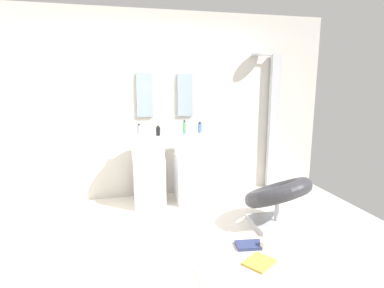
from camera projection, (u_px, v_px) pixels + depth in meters
The scene contains 16 objects.
ground_plane at pixel (190, 250), 3.09m from camera, with size 4.80×3.60×0.04m, color silver.
rear_partition at pixel (165, 106), 4.42m from camera, with size 4.80×0.10×2.60m, color beige.
pedestal_sink_left at pixel (149, 170), 4.09m from camera, with size 0.43×0.43×1.06m.
pedestal_sink_right at pixel (191, 167), 4.22m from camera, with size 0.43×0.43×1.06m.
vanity_mirror_left at pixel (144, 95), 4.26m from camera, with size 0.22×0.03×0.60m, color #8C9EA8.
vanity_mirror_right at pixel (185, 95), 4.38m from camera, with size 0.22×0.03×0.60m, color #8C9EA8.
shower_column at pixel (272, 120), 4.70m from camera, with size 0.49×0.24×2.05m.
lounge_chair at pixel (277, 197), 3.51m from camera, with size 1.07×1.07×0.65m.
area_rug at pixel (247, 254), 2.97m from camera, with size 1.12×0.84×0.01m, color beige.
magazine_ochre at pixel (259, 262), 2.80m from camera, with size 0.27×0.22×0.02m, color gold.
magazine_navy at pixel (249, 245), 3.09m from camera, with size 0.26×0.17×0.03m, color navy.
coffee_mug at pixel (264, 245), 3.04m from camera, with size 0.09×0.09×0.08m, color white.
soap_bottle_grey at pixel (139, 130), 4.02m from camera, with size 0.05×0.05×0.14m.
soap_bottle_green at pixel (184, 128), 4.04m from camera, with size 0.04×0.04×0.19m.
soap_bottle_black at pixel (158, 131), 3.94m from camera, with size 0.05×0.05×0.13m.
soap_bottle_blue at pixel (200, 128), 4.17m from camera, with size 0.05×0.05×0.15m.
Camera 1 is at (-0.62, -2.76, 1.61)m, focal length 28.83 mm.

